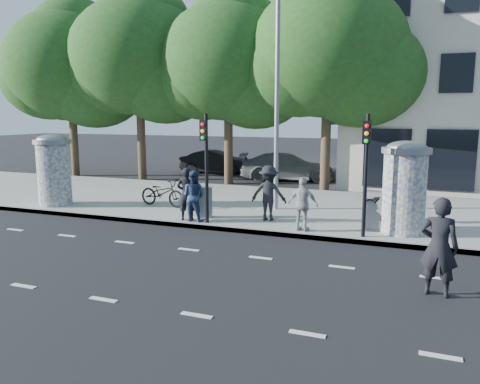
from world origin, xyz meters
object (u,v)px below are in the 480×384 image
at_px(ped_e, 303,204).
at_px(ad_column_right, 404,185).
at_px(ped_b, 187,194).
at_px(cabinet_right, 374,210).
at_px(street_lamp, 277,77).
at_px(ped_c, 193,196).
at_px(bicycle, 162,193).
at_px(ped_f, 394,203).
at_px(ad_column_left, 54,168).
at_px(traffic_pole_far, 366,163).
at_px(car_right, 287,167).
at_px(man_road, 439,247).
at_px(car_mid, 216,162).
at_px(cabinet_left, 205,202).
at_px(traffic_pole_near, 206,157).
at_px(ped_d, 269,193).

bearing_deg(ped_e, ad_column_right, -154.69).
relative_size(ped_b, cabinet_right, 1.48).
height_order(ad_column_right, ped_e, ad_column_right).
height_order(street_lamp, ped_c, street_lamp).
bearing_deg(bicycle, ped_f, -88.30).
bearing_deg(ad_column_left, street_lamp, 14.94).
height_order(traffic_pole_far, car_right, traffic_pole_far).
xyz_separation_m(man_road, car_mid, (-11.90, 16.11, -0.30)).
height_order(ped_f, cabinet_left, ped_f).
bearing_deg(street_lamp, ped_b, -128.84).
distance_m(ped_c, cabinet_left, 0.67).
bearing_deg(man_road, ad_column_left, -8.92).
height_order(ad_column_left, cabinet_left, ad_column_left).
height_order(bicycle, cabinet_left, cabinet_left).
distance_m(bicycle, cabinet_right, 7.70).
bearing_deg(cabinet_right, cabinet_left, -164.56).
height_order(ad_column_left, man_road, ad_column_left).
height_order(traffic_pole_near, bicycle, traffic_pole_near).
bearing_deg(ped_d, traffic_pole_far, 156.02).
height_order(traffic_pole_near, ped_f, traffic_pole_near).
bearing_deg(bicycle, car_mid, 21.28).
height_order(ped_d, car_mid, ped_d).
distance_m(ped_b, ped_e, 3.82).
height_order(ped_e, ped_f, ped_f).
distance_m(traffic_pole_near, bicycle, 3.62).
xyz_separation_m(cabinet_right, car_mid, (-10.28, 11.65, -0.04)).
bearing_deg(car_mid, car_right, -113.96).
bearing_deg(ad_column_left, ped_b, -5.40).
xyz_separation_m(ad_column_right, car_mid, (-11.10, 11.77, -0.85)).
bearing_deg(ped_e, traffic_pole_near, 10.10).
bearing_deg(bicycle, street_lamp, -69.05).
relative_size(street_lamp, ped_c, 4.88).
bearing_deg(ped_c, cabinet_right, -169.38).
bearing_deg(cabinet_right, street_lamp, 165.32).
height_order(ped_e, cabinet_left, ped_e).
bearing_deg(street_lamp, ad_column_right, -23.73).
height_order(ad_column_left, ped_f, ad_column_left).
xyz_separation_m(ped_b, car_right, (0.30, 11.11, -0.27)).
xyz_separation_m(traffic_pole_far, bicycle, (-7.47, 1.88, -1.58)).
distance_m(ped_c, cabinet_right, 5.57).
bearing_deg(ped_c, traffic_pole_far, 179.95).
relative_size(man_road, car_mid, 0.47).
xyz_separation_m(traffic_pole_far, ped_b, (-5.56, 0.16, -1.23)).
relative_size(ad_column_left, man_road, 1.34).
height_order(ped_d, bicycle, ped_d).
height_order(cabinet_right, car_mid, car_mid).
relative_size(street_lamp, ped_e, 5.06).
distance_m(ad_column_left, man_road, 13.85).
relative_size(traffic_pole_near, cabinet_right, 2.95).
distance_m(ped_f, man_road, 4.59).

